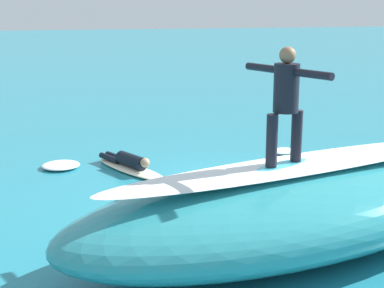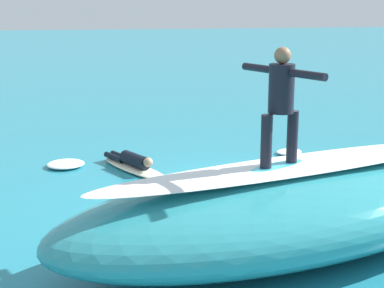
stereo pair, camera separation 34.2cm
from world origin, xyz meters
name	(u,v)px [view 1 (the left image)]	position (x,y,z in m)	size (l,w,h in m)	color
ground_plane	(237,194)	(0.00, 0.00, 0.00)	(120.00, 120.00, 0.00)	teal
wave_crest	(298,207)	(-0.15, 2.42, 0.59)	(7.07, 2.68, 1.17)	teal
wave_foam_lip	(300,164)	(-0.15, 2.42, 1.21)	(6.01, 0.94, 0.08)	white
surfboard_riding	(283,167)	(0.13, 2.50, 1.21)	(1.83, 0.49, 0.08)	#33B2D1
surfer_riding	(286,97)	(0.13, 2.50, 2.16)	(0.71, 1.38, 1.56)	black
surfboard_paddling	(132,169)	(1.69, -1.84, 0.05)	(2.20, 0.50, 0.09)	#EAE5C6
surfer_paddling	(128,160)	(1.74, -1.94, 0.21)	(0.92, 1.46, 0.28)	black
foam_patch_near	(283,151)	(-1.85, -2.55, 0.05)	(0.62, 0.51, 0.10)	white
foam_patch_mid	(61,165)	(3.09, -2.40, 0.06)	(0.78, 0.75, 0.12)	white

